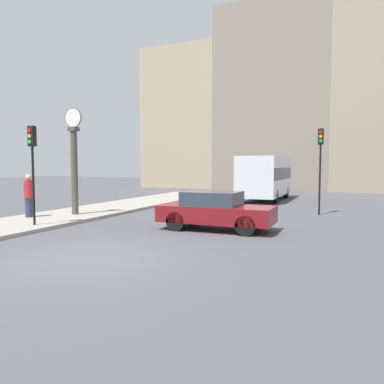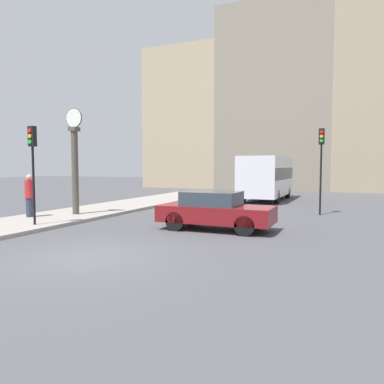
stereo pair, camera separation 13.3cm
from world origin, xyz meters
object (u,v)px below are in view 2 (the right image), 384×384
at_px(sedan_car, 215,210).
at_px(traffic_light_far, 321,154).
at_px(bus_distant, 267,176).
at_px(pedestrian_red_top, 30,196).
at_px(street_clock, 75,161).
at_px(traffic_light_near, 33,154).

height_order(sedan_car, traffic_light_far, traffic_light_far).
height_order(bus_distant, pedestrian_red_top, bus_distant).
bearing_deg(pedestrian_red_top, bus_distant, 60.85).
xyz_separation_m(bus_distant, street_clock, (-6.35, -11.94, 0.88)).
height_order(traffic_light_far, street_clock, street_clock).
height_order(bus_distant, traffic_light_near, traffic_light_near).
bearing_deg(sedan_car, pedestrian_red_top, -174.51).
relative_size(bus_distant, traffic_light_far, 1.70).
xyz_separation_m(bus_distant, traffic_light_far, (4.01, -6.72, 1.26)).
bearing_deg(sedan_car, traffic_light_near, -159.90).
bearing_deg(street_clock, traffic_light_near, -77.68).
bearing_deg(traffic_light_near, sedan_car, 20.10).
bearing_deg(street_clock, sedan_car, -6.10).
bearing_deg(traffic_light_near, bus_distant, 69.37).
bearing_deg(traffic_light_far, sedan_car, -118.47).
bearing_deg(traffic_light_far, traffic_light_near, -139.27).
relative_size(traffic_light_far, pedestrian_red_top, 2.23).
relative_size(sedan_car, pedestrian_red_top, 2.26).
xyz_separation_m(traffic_light_near, pedestrian_red_top, (-1.86, 1.56, -1.74)).
bearing_deg(pedestrian_red_top, traffic_light_near, -39.95).
xyz_separation_m(sedan_car, street_clock, (-7.12, 0.76, 1.84)).
bearing_deg(traffic_light_near, traffic_light_far, 40.73).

